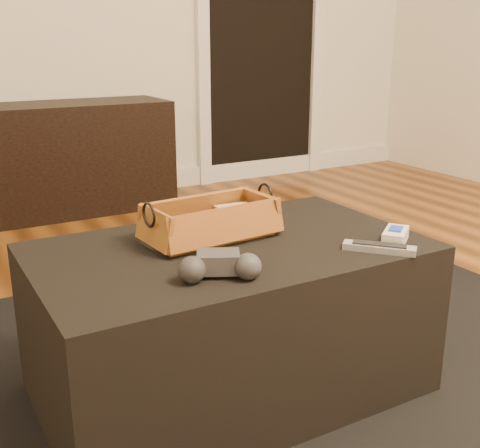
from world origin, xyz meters
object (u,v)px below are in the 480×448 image
wicker_basket (211,223)px  cream_gadget (395,236)px  silver_remote (379,248)px  tv_remote (208,232)px  media_cabinet (29,162)px  ottoman (230,319)px  game_controller (219,266)px

wicker_basket → cream_gadget: bearing=-33.9°
silver_remote → tv_remote: bearing=139.3°
media_cabinet → tv_remote: bearing=-87.8°
ottoman → tv_remote: size_ratio=5.24×
game_controller → cream_gadget: bearing=-1.0°
wicker_basket → cream_gadget: wicker_basket is taller
media_cabinet → tv_remote: (0.08, -2.01, 0.15)m
tv_remote → wicker_basket: size_ratio=0.51×
tv_remote → cream_gadget: 0.49m
cream_gadget → ottoman: bearing=153.5°
ottoman → cream_gadget: bearing=-26.5°
media_cabinet → silver_remote: bearing=-79.8°
media_cabinet → wicker_basket: 2.00m
cream_gadget → media_cabinet: bearing=102.4°
media_cabinet → ottoman: (0.11, -2.07, -0.08)m
game_controller → cream_gadget: size_ratio=1.63×
tv_remote → wicker_basket: (0.02, 0.02, 0.02)m
game_controller → tv_remote: bearing=68.8°
ottoman → tv_remote: bearing=117.1°
game_controller → silver_remote: size_ratio=1.21×
media_cabinet → ottoman: bearing=-87.0°
media_cabinet → silver_remote: 2.34m
tv_remote → silver_remote: tv_remote is taller
game_controller → silver_remote: game_controller is taller
media_cabinet → game_controller: bearing=-90.5°
game_controller → silver_remote: bearing=-5.5°
media_cabinet → tv_remote: media_cabinet is taller
tv_remote → game_controller: (-0.10, -0.25, 0.01)m
media_cabinet → game_controller: media_cabinet is taller
tv_remote → game_controller: bearing=-122.0°
silver_remote → cream_gadget: size_ratio=1.35×
ottoman → tv_remote: (-0.03, 0.06, 0.23)m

